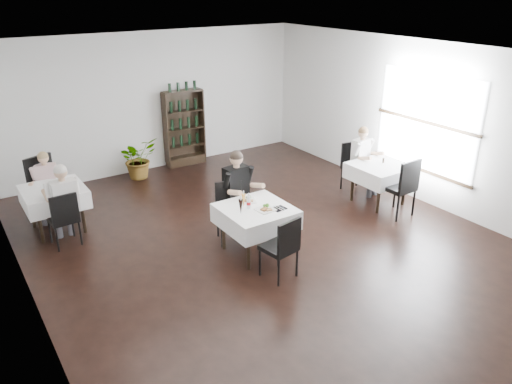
% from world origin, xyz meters
% --- Properties ---
extents(room_shell, '(9.00, 9.00, 9.00)m').
position_xyz_m(room_shell, '(0.00, 0.00, 1.50)').
color(room_shell, black).
rests_on(room_shell, ground).
extents(window_right, '(0.06, 2.30, 1.85)m').
position_xyz_m(window_right, '(3.48, 0.00, 1.50)').
color(window_right, white).
rests_on(window_right, room_shell).
extents(wine_shelf, '(0.90, 0.28, 1.75)m').
position_xyz_m(wine_shelf, '(0.60, 4.31, 0.85)').
color(wine_shelf, black).
rests_on(wine_shelf, ground).
extents(main_table, '(1.03, 1.03, 0.77)m').
position_xyz_m(main_table, '(-0.30, 0.00, 0.62)').
color(main_table, black).
rests_on(main_table, ground).
extents(left_table, '(0.98, 0.98, 0.77)m').
position_xyz_m(left_table, '(-2.70, 2.50, 0.62)').
color(left_table, black).
rests_on(left_table, ground).
extents(right_table, '(0.98, 0.98, 0.77)m').
position_xyz_m(right_table, '(2.70, 0.30, 0.62)').
color(right_table, black).
rests_on(right_table, ground).
extents(potted_tree, '(0.95, 0.88, 0.87)m').
position_xyz_m(potted_tree, '(-0.63, 4.09, 0.44)').
color(potted_tree, '#21561D').
rests_on(potted_tree, ground).
extents(main_chair_far, '(0.57, 0.57, 0.97)m').
position_xyz_m(main_chair_far, '(-0.39, 0.61, 0.55)').
color(main_chair_far, black).
rests_on(main_chair_far, ground).
extents(main_chair_near, '(0.50, 0.50, 0.95)m').
position_xyz_m(main_chair_near, '(-0.39, -0.83, 0.54)').
color(main_chair_near, black).
rests_on(main_chair_near, ground).
extents(left_chair_far, '(0.68, 0.68, 1.14)m').
position_xyz_m(left_chair_far, '(-2.70, 3.08, 0.65)').
color(left_chair_far, black).
rests_on(left_chair_far, ground).
extents(left_chair_near, '(0.45, 0.45, 0.93)m').
position_xyz_m(left_chair_near, '(-2.72, 1.84, 0.53)').
color(left_chair_near, black).
rests_on(left_chair_near, ground).
extents(right_chair_far, '(0.50, 0.51, 0.98)m').
position_xyz_m(right_chair_far, '(2.76, 1.05, 0.56)').
color(right_chair_far, black).
rests_on(right_chair_far, ground).
extents(right_chair_near, '(0.51, 0.52, 1.10)m').
position_xyz_m(right_chair_near, '(2.59, -0.35, 0.63)').
color(right_chair_near, black).
rests_on(right_chair_near, ground).
extents(diner_main, '(0.58, 0.59, 1.46)m').
position_xyz_m(diner_main, '(-0.19, 0.66, 0.85)').
color(diner_main, '#44444C').
rests_on(diner_main, ground).
extents(diner_left_far, '(0.55, 0.58, 1.25)m').
position_xyz_m(diner_left_far, '(-2.70, 3.01, 0.73)').
color(diner_left_far, '#44444C').
rests_on(diner_left_far, ground).
extents(diner_left_near, '(0.52, 0.52, 1.37)m').
position_xyz_m(diner_left_near, '(-2.66, 1.94, 0.80)').
color(diner_left_near, '#44444C').
rests_on(diner_left_near, ground).
extents(diner_right_far, '(0.55, 0.57, 1.35)m').
position_xyz_m(diner_right_far, '(2.81, 0.84, 0.79)').
color(diner_right_far, '#44444C').
rests_on(diner_right_far, ground).
extents(plate_far, '(0.30, 0.30, 0.07)m').
position_xyz_m(plate_far, '(-0.27, 0.27, 0.79)').
color(plate_far, white).
rests_on(plate_far, main_table).
extents(plate_near, '(0.28, 0.28, 0.08)m').
position_xyz_m(plate_near, '(-0.22, -0.16, 0.79)').
color(plate_near, white).
rests_on(plate_near, main_table).
extents(pilsner_dark, '(0.07, 0.07, 0.29)m').
position_xyz_m(pilsner_dark, '(-0.61, -0.08, 0.89)').
color(pilsner_dark, black).
rests_on(pilsner_dark, main_table).
extents(pilsner_lager, '(0.06, 0.06, 0.27)m').
position_xyz_m(pilsner_lager, '(-0.45, 0.11, 0.88)').
color(pilsner_lager, gold).
rests_on(pilsner_lager, main_table).
extents(coke_bottle, '(0.06, 0.06, 0.25)m').
position_xyz_m(coke_bottle, '(-0.41, 0.04, 0.87)').
color(coke_bottle, silver).
rests_on(coke_bottle, main_table).
extents(napkin_cutlery, '(0.22, 0.23, 0.02)m').
position_xyz_m(napkin_cutlery, '(-0.03, -0.23, 0.78)').
color(napkin_cutlery, black).
rests_on(napkin_cutlery, main_table).
extents(pepper_mill, '(0.05, 0.05, 0.09)m').
position_xyz_m(pepper_mill, '(2.83, 0.35, 0.82)').
color(pepper_mill, black).
rests_on(pepper_mill, right_table).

